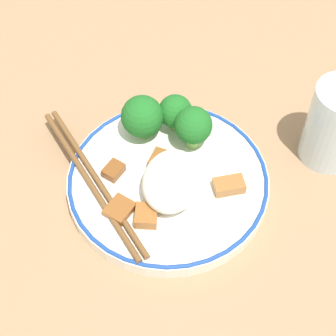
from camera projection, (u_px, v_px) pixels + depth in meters
The scene contains 13 objects.
ground_plane at pixel (168, 187), 0.66m from camera, with size 3.00×3.00×0.00m, color #9E7A56.
plate at pixel (168, 182), 0.65m from camera, with size 0.23×0.23×0.02m.
rice_mound at pixel (172, 181), 0.62m from camera, with size 0.08×0.07×0.04m.
broccoli_back_left at pixel (193, 126), 0.65m from camera, with size 0.04×0.04×0.06m.
broccoli_back_center at pixel (175, 112), 0.67m from camera, with size 0.04×0.04×0.05m.
broccoli_back_right at pixel (142, 117), 0.66m from camera, with size 0.05×0.05×0.06m.
meat_near_front at pixel (162, 161), 0.65m from camera, with size 0.03×0.03×0.01m.
meat_near_left at pixel (114, 170), 0.65m from camera, with size 0.03×0.03×0.01m.
meat_near_right at pixel (228, 188), 0.63m from camera, with size 0.03×0.04×0.01m.
meat_near_back at pixel (146, 216), 0.61m from camera, with size 0.03×0.03×0.01m.
meat_on_rice_edge at pixel (120, 209), 0.62m from camera, with size 0.04×0.04×0.01m.
chopsticks at pixel (93, 180), 0.64m from camera, with size 0.18×0.17×0.01m.
drinking_glass at pixel (335, 124), 0.65m from camera, with size 0.07×0.07×0.11m.
Camera 1 is at (0.37, 0.08, 0.55)m, focal length 60.00 mm.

